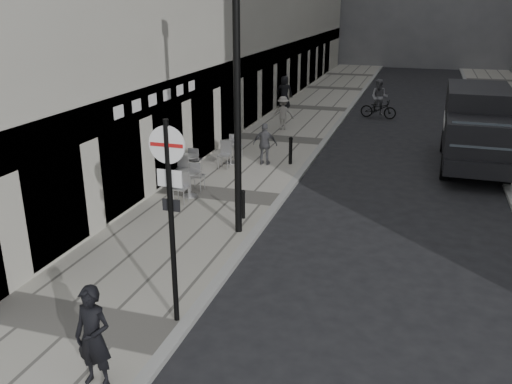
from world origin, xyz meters
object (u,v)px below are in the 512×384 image
at_px(sign_post, 170,198).
at_px(panel_van, 477,124).
at_px(cyclist, 379,103).
at_px(lamppost, 237,83).
at_px(walking_man, 93,337).

relative_size(sign_post, panel_van, 0.64).
relative_size(sign_post, cyclist, 1.92).
bearing_deg(panel_van, cyclist, 119.28).
distance_m(lamppost, cyclist, 17.16).
distance_m(panel_van, cyclist, 8.97).
relative_size(walking_man, cyclist, 0.85).
bearing_deg(sign_post, walking_man, -101.26).
xyz_separation_m(sign_post, panel_van, (6.20, 13.25, -1.04)).
distance_m(lamppost, panel_van, 11.20).
distance_m(sign_post, panel_van, 14.67).
relative_size(lamppost, panel_van, 1.16).
distance_m(walking_man, sign_post, 2.70).
height_order(walking_man, panel_van, panel_van).
distance_m(sign_post, lamppost, 4.65).
height_order(sign_post, cyclist, sign_post).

